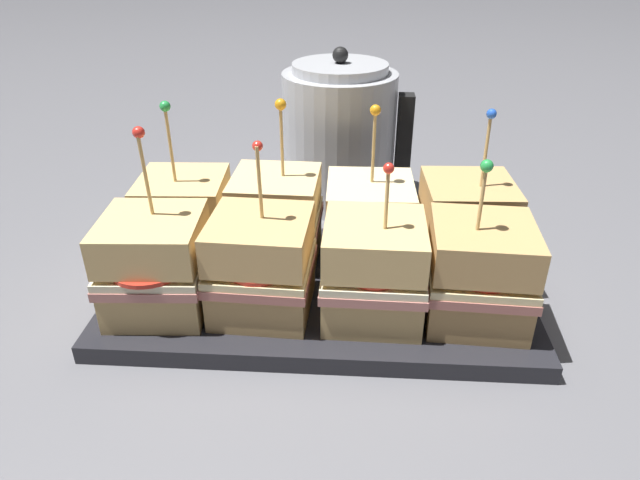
{
  "coord_description": "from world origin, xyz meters",
  "views": [
    {
      "loc": [
        0.03,
        -0.49,
        0.34
      ],
      "look_at": [
        0.0,
        0.0,
        0.07
      ],
      "focal_mm": 32.0,
      "sensor_mm": 36.0,
      "label": 1
    }
  ],
  "objects_px": {
    "sandwich_front_center_left": "(261,266)",
    "sandwich_back_far_right": "(465,224)",
    "sandwich_back_far_left": "(185,217)",
    "serving_platter": "(320,289)",
    "sandwich_front_far_right": "(479,273)",
    "sandwich_back_center_right": "(369,222)",
    "sandwich_front_far_left": "(156,265)",
    "sandwich_back_center_left": "(276,217)",
    "kettle_steel": "(340,136)",
    "sandwich_front_center_right": "(373,270)"
  },
  "relations": [
    {
      "from": "sandwich_front_far_left",
      "to": "sandwich_front_far_right",
      "type": "height_order",
      "value": "sandwich_front_far_left"
    },
    {
      "from": "serving_platter",
      "to": "sandwich_back_far_right",
      "type": "height_order",
      "value": "sandwich_back_far_right"
    },
    {
      "from": "sandwich_back_far_left",
      "to": "sandwich_back_far_right",
      "type": "height_order",
      "value": "sandwich_back_far_left"
    },
    {
      "from": "sandwich_front_center_left",
      "to": "sandwich_back_center_left",
      "type": "xyz_separation_m",
      "value": [
        0.0,
        0.1,
        0.0
      ]
    },
    {
      "from": "sandwich_back_far_left",
      "to": "sandwich_back_far_right",
      "type": "bearing_deg",
      "value": -0.38
    },
    {
      "from": "sandwich_front_far_left",
      "to": "sandwich_back_center_left",
      "type": "relative_size",
      "value": 1.01
    },
    {
      "from": "sandwich_back_far_left",
      "to": "sandwich_front_center_left",
      "type": "bearing_deg",
      "value": -44.71
    },
    {
      "from": "sandwich_front_center_left",
      "to": "sandwich_back_center_left",
      "type": "height_order",
      "value": "sandwich_back_center_left"
    },
    {
      "from": "sandwich_front_center_left",
      "to": "sandwich_front_far_right",
      "type": "xyz_separation_m",
      "value": [
        0.2,
        -0.0,
        0.0
      ]
    },
    {
      "from": "sandwich_front_center_right",
      "to": "sandwich_back_far_right",
      "type": "relative_size",
      "value": 0.89
    },
    {
      "from": "sandwich_front_far_left",
      "to": "kettle_steel",
      "type": "relative_size",
      "value": 0.85
    },
    {
      "from": "sandwich_front_far_left",
      "to": "sandwich_front_center_left",
      "type": "height_order",
      "value": "sandwich_front_far_left"
    },
    {
      "from": "sandwich_front_center_left",
      "to": "sandwich_front_center_right",
      "type": "xyz_separation_m",
      "value": [
        0.1,
        -0.0,
        -0.0
      ]
    },
    {
      "from": "sandwich_back_far_left",
      "to": "sandwich_back_center_right",
      "type": "xyz_separation_m",
      "value": [
        0.2,
        -0.0,
        0.0
      ]
    },
    {
      "from": "sandwich_front_center_left",
      "to": "sandwich_back_far_left",
      "type": "relative_size",
      "value": 0.96
    },
    {
      "from": "sandwich_back_center_right",
      "to": "kettle_steel",
      "type": "relative_size",
      "value": 0.83
    },
    {
      "from": "sandwich_back_center_left",
      "to": "sandwich_back_far_right",
      "type": "bearing_deg",
      "value": -0.96
    },
    {
      "from": "serving_platter",
      "to": "sandwich_front_center_left",
      "type": "height_order",
      "value": "sandwich_front_center_left"
    },
    {
      "from": "serving_platter",
      "to": "sandwich_front_far_left",
      "type": "distance_m",
      "value": 0.17
    },
    {
      "from": "sandwich_back_far_left",
      "to": "sandwich_back_center_left",
      "type": "bearing_deg",
      "value": 0.78
    },
    {
      "from": "sandwich_back_center_right",
      "to": "sandwich_back_far_right",
      "type": "height_order",
      "value": "same"
    },
    {
      "from": "sandwich_back_center_left",
      "to": "sandwich_back_far_right",
      "type": "distance_m",
      "value": 0.2
    },
    {
      "from": "sandwich_front_far_right",
      "to": "sandwich_back_center_right",
      "type": "height_order",
      "value": "sandwich_back_center_right"
    },
    {
      "from": "sandwich_back_center_left",
      "to": "sandwich_back_far_right",
      "type": "height_order",
      "value": "sandwich_back_center_left"
    },
    {
      "from": "sandwich_front_center_right",
      "to": "sandwich_back_far_right",
      "type": "distance_m",
      "value": 0.14
    },
    {
      "from": "sandwich_back_far_right",
      "to": "kettle_steel",
      "type": "xyz_separation_m",
      "value": [
        -0.14,
        0.2,
        0.03
      ]
    },
    {
      "from": "serving_platter",
      "to": "sandwich_back_far_right",
      "type": "relative_size",
      "value": 2.44
    },
    {
      "from": "serving_platter",
      "to": "sandwich_back_center_right",
      "type": "xyz_separation_m",
      "value": [
        0.05,
        0.05,
        0.05
      ]
    },
    {
      "from": "sandwich_back_center_right",
      "to": "sandwich_back_center_left",
      "type": "bearing_deg",
      "value": 178.96
    },
    {
      "from": "serving_platter",
      "to": "sandwich_front_far_right",
      "type": "height_order",
      "value": "sandwich_front_far_right"
    },
    {
      "from": "sandwich_front_center_left",
      "to": "sandwich_front_center_right",
      "type": "relative_size",
      "value": 1.08
    },
    {
      "from": "sandwich_front_center_left",
      "to": "sandwich_front_far_right",
      "type": "height_order",
      "value": "sandwich_front_center_left"
    },
    {
      "from": "sandwich_front_center_left",
      "to": "sandwich_back_far_left",
      "type": "height_order",
      "value": "sandwich_back_far_left"
    },
    {
      "from": "sandwich_front_far_left",
      "to": "kettle_steel",
      "type": "bearing_deg",
      "value": 61.74
    },
    {
      "from": "sandwich_front_far_right",
      "to": "sandwich_back_center_left",
      "type": "bearing_deg",
      "value": 153.32
    },
    {
      "from": "kettle_steel",
      "to": "sandwich_back_center_left",
      "type": "bearing_deg",
      "value": -107.44
    },
    {
      "from": "sandwich_back_center_right",
      "to": "sandwich_back_far_right",
      "type": "relative_size",
      "value": 0.99
    },
    {
      "from": "sandwich_back_center_left",
      "to": "kettle_steel",
      "type": "distance_m",
      "value": 0.21
    },
    {
      "from": "sandwich_front_center_left",
      "to": "sandwich_front_far_right",
      "type": "distance_m",
      "value": 0.2
    },
    {
      "from": "sandwich_front_center_right",
      "to": "sandwich_back_far_right",
      "type": "bearing_deg",
      "value": 44.52
    },
    {
      "from": "sandwich_front_far_left",
      "to": "sandwich_back_center_left",
      "type": "xyz_separation_m",
      "value": [
        0.1,
        0.1,
        -0.0
      ]
    },
    {
      "from": "serving_platter",
      "to": "sandwich_front_center_left",
      "type": "xyz_separation_m",
      "value": [
        -0.05,
        -0.05,
        0.06
      ]
    },
    {
      "from": "sandwich_front_center_left",
      "to": "sandwich_back_far_right",
      "type": "relative_size",
      "value": 0.97
    },
    {
      "from": "sandwich_front_far_left",
      "to": "sandwich_back_center_left",
      "type": "height_order",
      "value": "sandwich_front_far_left"
    },
    {
      "from": "sandwich_front_far_right",
      "to": "kettle_steel",
      "type": "bearing_deg",
      "value": 114.78
    },
    {
      "from": "sandwich_front_far_left",
      "to": "sandwich_front_center_left",
      "type": "xyz_separation_m",
      "value": [
        0.1,
        0.0,
        -0.0
      ]
    },
    {
      "from": "sandwich_front_far_right",
      "to": "sandwich_back_center_left",
      "type": "distance_m",
      "value": 0.22
    },
    {
      "from": "sandwich_back_center_left",
      "to": "sandwich_front_center_left",
      "type": "bearing_deg",
      "value": -90.7
    },
    {
      "from": "sandwich_front_far_right",
      "to": "kettle_steel",
      "type": "xyz_separation_m",
      "value": [
        -0.14,
        0.29,
        0.03
      ]
    },
    {
      "from": "serving_platter",
      "to": "sandwich_front_center_right",
      "type": "distance_m",
      "value": 0.09
    }
  ]
}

